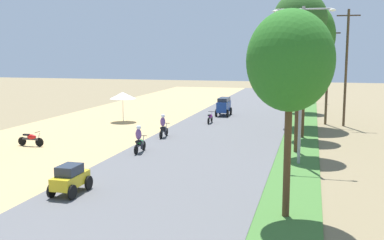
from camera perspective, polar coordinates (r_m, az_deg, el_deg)
parked_motorbike_third at (r=30.82m, az=-19.32°, el=-2.17°), size 1.80×0.54×0.94m
vendor_umbrella at (r=39.76m, az=-8.58°, el=3.02°), size 2.20×2.20×2.52m
median_tree_nearest at (r=16.36m, az=12.07°, el=7.10°), size 3.04×3.04×7.36m
median_tree_second at (r=27.68m, az=13.24°, el=12.05°), size 3.05×3.05×9.32m
median_tree_third at (r=32.61m, az=13.81°, el=8.60°), size 3.11×3.11×7.63m
median_tree_fourth at (r=37.92m, az=13.80°, el=10.05°), size 4.72×4.72×9.98m
median_tree_fifth at (r=46.90m, az=13.59°, el=6.81°), size 3.20×3.20×6.35m
streetlamp_near at (r=24.69m, az=13.40°, el=5.43°), size 3.16×0.20×8.21m
streetlamp_mid at (r=57.45m, az=14.19°, el=6.40°), size 3.16×0.20×7.20m
utility_pole_near at (r=39.05m, az=18.56°, el=6.34°), size 1.80×0.20×9.33m
utility_pole_far at (r=39.59m, az=16.41°, el=5.49°), size 1.80×0.20×8.00m
car_hatchback_yellow at (r=19.95m, az=-14.85°, el=-6.97°), size 1.04×2.00×1.23m
car_van_blue at (r=43.21m, az=3.95°, el=1.80°), size 1.19×2.41×1.67m
motorbike_ahead_second at (r=27.23m, az=-6.53°, el=-2.44°), size 0.54×1.80×1.66m
motorbike_ahead_third at (r=31.97m, az=-3.56°, el=-0.80°), size 0.54×1.80×1.66m
motorbike_ahead_fourth at (r=38.47m, az=2.26°, el=0.33°), size 0.54×1.80×0.94m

